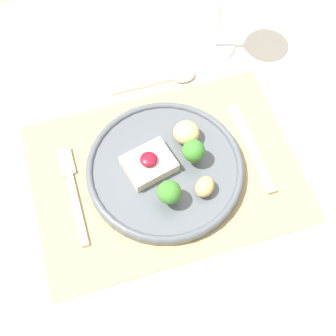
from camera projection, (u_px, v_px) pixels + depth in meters
The scene contains 7 objects.
ground_plane at pixel (166, 284), 1.47m from camera, with size 8.00×8.00×0.00m, color gray.
dining_table at pixel (165, 195), 0.88m from camera, with size 1.42×0.97×0.76m.
placemat at pixel (165, 172), 0.80m from camera, with size 0.45×0.32×0.00m, color #9E895B.
dinner_plate at pixel (169, 169), 0.78m from camera, with size 0.27×0.27×0.07m.
fork at pixel (72, 188), 0.78m from camera, with size 0.02×0.18×0.01m.
knife at pixel (254, 153), 0.81m from camera, with size 0.02×0.18×0.01m.
spoon at pixel (172, 77), 0.89m from camera, with size 0.17×0.04×0.01m.
Camera 1 is at (-0.10, -0.35, 1.47)m, focal length 50.00 mm.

